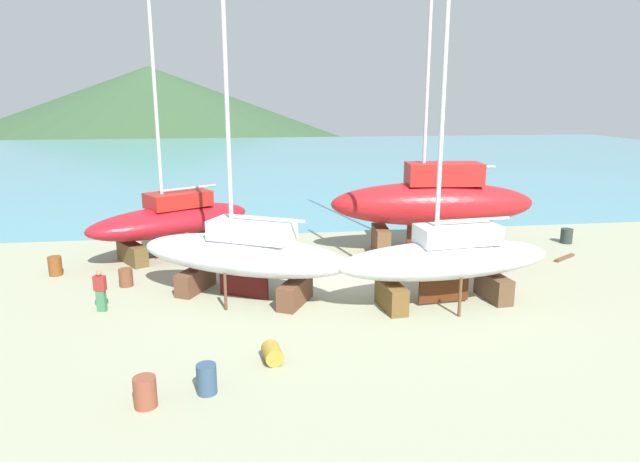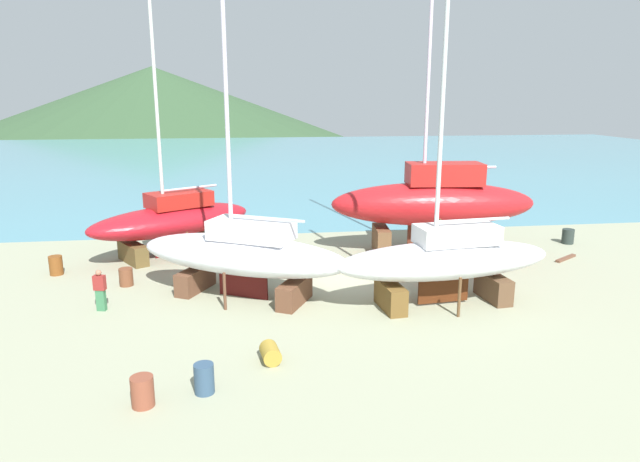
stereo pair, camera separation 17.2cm
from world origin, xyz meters
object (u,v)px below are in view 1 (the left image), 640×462
Objects in this scene: worker at (100,290)px; sailboat_small_center at (243,253)px; barrel_tar_black at (126,277)px; barrel_ochre at (207,379)px; sailboat_large_starboard at (433,202)px; sailboat_far_slipway at (446,259)px; barrel_tipped_center at (302,255)px; sailboat_mid_port at (172,220)px; barrel_tipped_left at (145,392)px; barrel_by_slipway at (55,266)px; barrel_rust_far at (567,236)px; barrel_rust_mid at (272,353)px.

sailboat_small_center is at bearing 111.49° from worker.
barrel_tar_black is 10.47m from barrel_ochre.
sailboat_large_starboard is 17.24m from barrel_ochre.
sailboat_large_starboard reaches higher than worker.
sailboat_large_starboard is at bearing 12.82° from barrel_tar_black.
barrel_ochre is (-11.00, -13.09, -2.26)m from sailboat_large_starboard.
sailboat_large_starboard reaches higher than sailboat_far_slipway.
sailboat_small_center is at bearing -120.77° from barrel_tipped_center.
sailboat_mid_port is 15.49× the size of barrel_tipped_left.
sailboat_small_center reaches higher than barrel_tipped_center.
sailboat_large_starboard is 7.42m from barrel_tipped_center.
barrel_ochre reaches higher than barrel_tipped_center.
sailboat_small_center is 11.36m from sailboat_large_starboard.
sailboat_mid_port is 7.91m from worker.
sailboat_far_slipway is 13.69m from barrel_tar_black.
sailboat_mid_port is 6.96m from barrel_tipped_center.
worker is 1.85× the size of barrel_by_slipway.
barrel_tar_black is 0.92× the size of barrel_tipped_left.
sailboat_far_slipway reaches higher than barrel_by_slipway.
barrel_tipped_left is (2.78, -7.26, -0.43)m from worker.
sailboat_small_center is 17.63× the size of barrel_tipped_left.
sailboat_small_center is at bearing 81.61° from barrel_ochre.
sailboat_small_center is at bearing -160.91° from barrel_rust_far.
sailboat_mid_port is 15.90× the size of barrel_rust_far.
sailboat_large_starboard is 20.98× the size of barrel_rust_mid.
barrel_rust_far is 15.24m from barrel_tipped_center.
sailboat_far_slipway reaches higher than barrel_ochre.
barrel_ochre is (-19.17, -13.80, 0.02)m from barrel_rust_far.
sailboat_small_center reaches higher than barrel_by_slipway.
barrel_tar_black is (-1.53, -4.72, -1.48)m from sailboat_mid_port.
sailboat_large_starboard is at bearing -175.06° from barrel_rust_far.
barrel_tar_black is at bearing -29.75° from barrel_by_slipway.
barrel_by_slipway is at bearing 122.83° from barrel_ochre.
barrel_tipped_left is at bearing -145.49° from barrel_rust_far.
sailboat_large_starboard reaches higher than barrel_ochre.
sailboat_large_starboard reaches higher than barrel_by_slipway.
sailboat_large_starboard is 16.71m from worker.
sailboat_large_starboard is 1.34× the size of sailboat_mid_port.
barrel_tipped_center is at bearing 137.40° from worker.
sailboat_small_center is at bearing 34.53° from sailboat_large_starboard.
sailboat_small_center is at bearing 85.82° from sailboat_mid_port.
sailboat_mid_port reaches higher than barrel_rust_mid.
sailboat_large_starboard is 22.42× the size of barrel_tar_black.
barrel_rust_mid is 0.97× the size of barrel_ochre.
barrel_tar_black is at bearing 126.41° from barrel_rust_mid.
sailboat_small_center is at bearing -22.55° from barrel_tar_black.
barrel_tar_black is at bearing 103.43° from barrel_tipped_left.
sailboat_mid_port is at bearing -43.22° from sailboat_far_slipway.
barrel_tipped_center reaches higher than barrel_rust_mid.
barrel_ochre is at bearing -57.17° from barrel_by_slipway.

